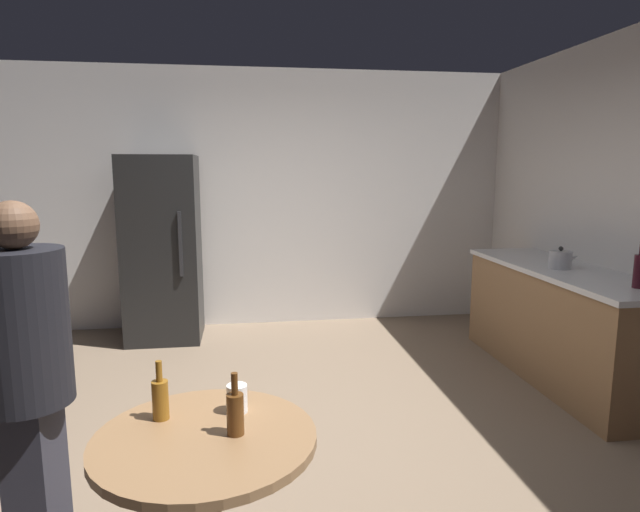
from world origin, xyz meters
TOP-DOWN VIEW (x-y plane):
  - ground_plane at (0.00, 0.00)m, footprint 5.20×5.20m
  - wall_back at (0.00, 2.63)m, footprint 5.32×0.06m
  - refrigerator at (-1.00, 2.20)m, footprint 0.70×0.68m
  - kitchen_counter at (2.28, 0.70)m, footprint 0.64×2.09m
  - kettle at (2.23, 0.69)m, footprint 0.24×0.17m
  - wine_bottle_on_counter at (2.34, -0.02)m, footprint 0.08×0.08m
  - foreground_table at (-0.37, -1.29)m, footprint 0.80×0.80m
  - beer_bottle_amber at (-0.54, -1.14)m, footprint 0.06×0.06m
  - beer_bottle_brown at (-0.26, -1.30)m, footprint 0.06×0.06m
  - plastic_cup_white at (-0.26, -1.12)m, footprint 0.08×0.08m
  - person_in_black_shirt at (-1.07, -0.99)m, footprint 0.37×0.37m

SIDE VIEW (x-z plane):
  - ground_plane at x=0.00m, z-range -0.10..0.00m
  - kitchen_counter at x=2.28m, z-range 0.00..0.90m
  - foreground_table at x=-0.37m, z-range 0.26..1.00m
  - plastic_cup_white at x=-0.26m, z-range 0.73..0.85m
  - beer_bottle_amber at x=-0.54m, z-range 0.70..0.93m
  - beer_bottle_brown at x=-0.26m, z-range 0.70..0.93m
  - refrigerator at x=-1.00m, z-range 0.00..1.80m
  - person_in_black_shirt at x=-1.07m, z-range 0.13..1.69m
  - kettle at x=2.23m, z-range 0.88..1.06m
  - wine_bottle_on_counter at x=2.34m, z-range 0.86..1.17m
  - wall_back at x=0.00m, z-range 0.00..2.70m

